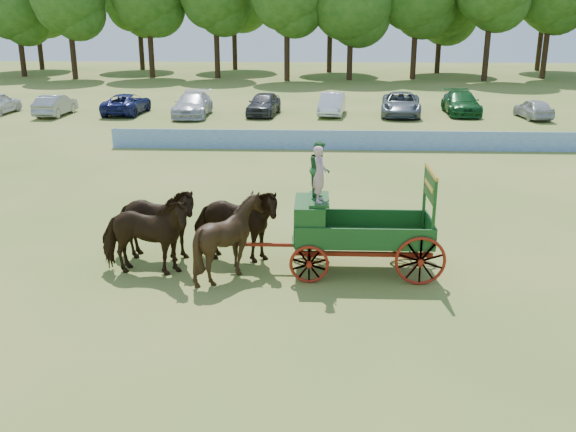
{
  "coord_description": "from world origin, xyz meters",
  "views": [
    {
      "loc": [
        -2.91,
        -16.04,
        7.13
      ],
      "look_at": [
        -3.72,
        2.13,
        1.3
      ],
      "focal_mm": 40.0,
      "sensor_mm": 36.0,
      "label": 1
    }
  ],
  "objects": [
    {
      "name": "ground",
      "position": [
        0.0,
        0.0,
        0.0
      ],
      "size": [
        160.0,
        160.0,
        0.0
      ],
      "primitive_type": "plane",
      "color": "olive",
      "rests_on": "ground"
    },
    {
      "name": "horse_lead_left",
      "position": [
        -7.66,
        0.58,
        1.15
      ],
      "size": [
        2.79,
        1.42,
        2.29
      ],
      "primitive_type": "imported",
      "rotation": [
        0.0,
        0.0,
        1.5
      ],
      "color": "black",
      "rests_on": "ground"
    },
    {
      "name": "farm_dray",
      "position": [
        -2.29,
        1.16,
        1.63
      ],
      "size": [
        6.0,
        2.0,
        3.7
      ],
      "color": "#99220F",
      "rests_on": "ground"
    },
    {
      "name": "parked_cars",
      "position": [
        -6.49,
        29.82,
        0.79
      ],
      "size": [
        40.12,
        7.48,
        1.64
      ],
      "color": "silver",
      "rests_on": "ground"
    },
    {
      "name": "horse_wheel_left",
      "position": [
        -5.26,
        0.58,
        1.15
      ],
      "size": [
        2.34,
        2.14,
        2.3
      ],
      "primitive_type": "imported",
      "rotation": [
        0.0,
        0.0,
        1.72
      ],
      "color": "black",
      "rests_on": "ground"
    },
    {
      "name": "horse_lead_right",
      "position": [
        -7.66,
        1.68,
        1.15
      ],
      "size": [
        2.83,
        1.51,
        2.29
      ],
      "primitive_type": "imported",
      "rotation": [
        0.0,
        0.0,
        1.47
      ],
      "color": "black",
      "rests_on": "ground"
    },
    {
      "name": "horse_wheel_right",
      "position": [
        -5.26,
        1.68,
        1.15
      ],
      "size": [
        2.86,
        1.6,
        2.29
      ],
      "primitive_type": "imported",
      "rotation": [
        0.0,
        0.0,
        1.43
      ],
      "color": "black",
      "rests_on": "ground"
    },
    {
      "name": "sponsor_banner",
      "position": [
        -1.0,
        18.0,
        0.53
      ],
      "size": [
        26.0,
        0.08,
        1.05
      ],
      "primitive_type": "cube",
      "color": "#1F58AA",
      "rests_on": "ground"
    }
  ]
}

